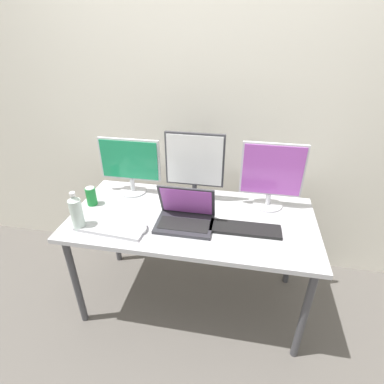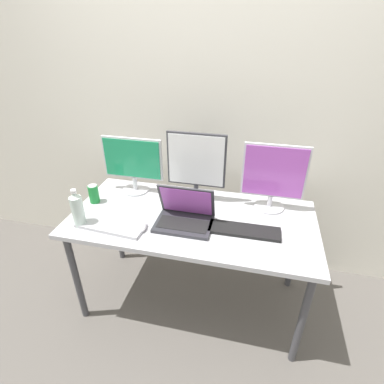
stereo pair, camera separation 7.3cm
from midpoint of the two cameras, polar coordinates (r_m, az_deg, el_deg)
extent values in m
plane|color=#5B5651|center=(2.38, 0.93, -19.61)|extent=(16.00, 16.00, 0.00)
cube|color=silver|center=(2.19, 4.67, 16.32)|extent=(7.00, 0.08, 2.60)
cylinder|color=#424247|center=(2.15, -20.23, -15.12)|extent=(0.04, 0.04, 0.71)
cylinder|color=#424247|center=(1.93, 21.29, -21.90)|extent=(0.04, 0.04, 0.71)
cylinder|color=#424247|center=(2.54, -13.17, -5.92)|extent=(0.04, 0.04, 0.71)
cylinder|color=#424247|center=(2.36, 19.86, -10.28)|extent=(0.04, 0.04, 0.71)
cube|color=#B7B7BC|center=(1.89, 1.11, -5.15)|extent=(1.52, 0.73, 0.03)
cylinder|color=silver|center=(2.20, -9.71, 0.44)|extent=(0.19, 0.19, 0.01)
cylinder|color=silver|center=(2.17, -9.83, 1.66)|extent=(0.03, 0.03, 0.09)
cube|color=silver|center=(2.09, -10.28, 6.34)|extent=(0.42, 0.02, 0.29)
cube|color=#1E8C59|center=(2.08, -10.42, 6.20)|extent=(0.40, 0.01, 0.27)
cylinder|color=#38383D|center=(2.07, 1.79, -1.10)|extent=(0.22, 0.22, 0.01)
cylinder|color=#38383D|center=(2.04, 1.81, 0.23)|extent=(0.03, 0.03, 0.10)
cube|color=#38383D|center=(1.94, 1.92, 6.13)|extent=(0.38, 0.02, 0.36)
cube|color=white|center=(1.92, 1.84, 5.98)|extent=(0.36, 0.01, 0.34)
cylinder|color=silver|center=(2.04, 15.45, -2.66)|extent=(0.19, 0.19, 0.01)
cylinder|color=silver|center=(2.02, 15.61, -1.62)|extent=(0.03, 0.03, 0.07)
cube|color=silver|center=(1.92, 16.45, 3.77)|extent=(0.39, 0.02, 0.35)
cube|color=#A54CB2|center=(1.91, 16.46, 3.61)|extent=(0.37, 0.01, 0.33)
cube|color=#2D2D33|center=(1.80, -0.42, -6.12)|extent=(0.34, 0.23, 0.02)
cube|color=black|center=(1.78, -0.55, -6.14)|extent=(0.30, 0.13, 0.00)
cube|color=#2D2D33|center=(1.80, 0.13, -1.66)|extent=(0.34, 0.09, 0.22)
cube|color=#A54CB2|center=(1.79, 0.09, -1.84)|extent=(0.30, 0.08, 0.20)
cube|color=#B2B2B7|center=(1.84, -14.10, -6.22)|extent=(0.42, 0.18, 0.02)
cube|color=black|center=(1.78, 11.08, -7.20)|extent=(0.42, 0.13, 0.02)
ellipsoid|color=silver|center=(1.79, -8.47, -6.57)|extent=(0.09, 0.11, 0.04)
cylinder|color=silver|center=(1.87, -19.86, -3.54)|extent=(0.07, 0.07, 0.19)
cone|color=silver|center=(1.81, -20.45, -0.58)|extent=(0.06, 0.06, 0.03)
cylinder|color=white|center=(1.80, -20.59, 0.11)|extent=(0.03, 0.03, 0.02)
cylinder|color=#197F33|center=(2.09, -17.26, -0.37)|extent=(0.07, 0.07, 0.12)
cylinder|color=silver|center=(2.06, -17.51, 1.14)|extent=(0.06, 0.06, 0.00)
camera|label=1|loc=(0.04, -88.83, 0.67)|focal=28.00mm
camera|label=2|loc=(0.04, 91.17, -0.67)|focal=28.00mm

